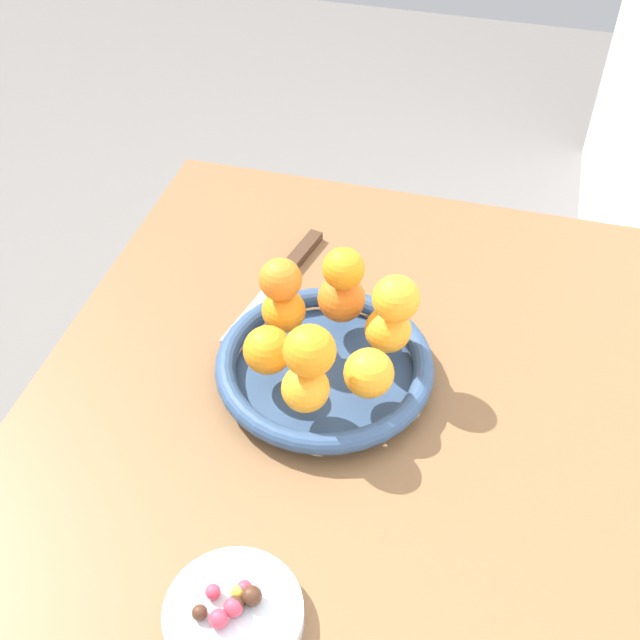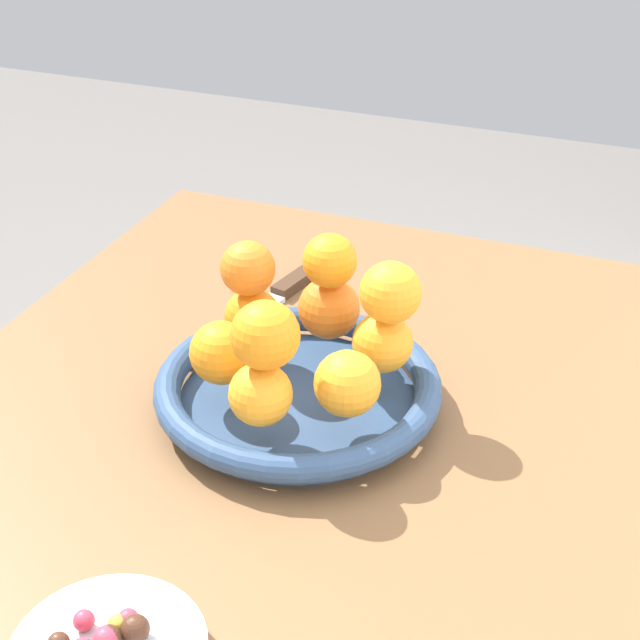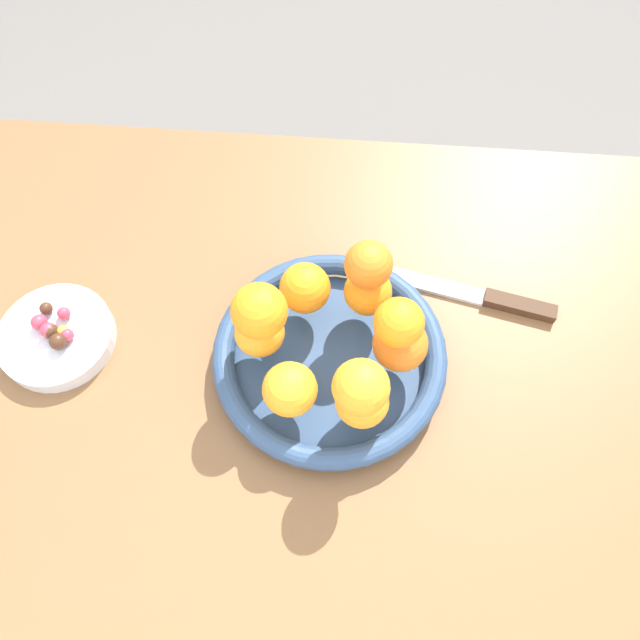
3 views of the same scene
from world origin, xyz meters
TOP-DOWN VIEW (x-y plane):
  - dining_table at (0.00, 0.00)m, footprint 1.10×0.76m
  - fruit_bowl at (-0.12, -0.02)m, footprint 0.27×0.27m
  - orange_0 at (-0.04, -0.02)m, footprint 0.06×0.06m
  - orange_1 at (-0.08, 0.04)m, footprint 0.06×0.06m
  - orange_2 at (-0.16, 0.05)m, footprint 0.06×0.06m
  - orange_3 at (-0.20, -0.02)m, footprint 0.06×0.06m
  - orange_4 at (-0.16, -0.08)m, footprint 0.06×0.06m
  - orange_5 at (-0.09, -0.08)m, footprint 0.06×0.06m
  - orange_6 at (-0.05, -0.02)m, footprint 0.06×0.06m
  - orange_7 at (-0.16, -0.08)m, footprint 0.05×0.05m
  - orange_8 at (-0.19, -0.01)m, footprint 0.05×0.05m
  - orange_9 at (-0.15, 0.06)m, footprint 0.06×0.06m
  - candy_ball_0 at (0.21, -0.02)m, footprint 0.02×0.02m
  - candy_ball_1 at (0.20, -0.01)m, footprint 0.02×0.02m
  - candy_ball_2 at (0.21, -0.02)m, footprint 0.02×0.02m
  - candy_ball_3 at (0.20, -0.05)m, footprint 0.02×0.02m
  - candy_ball_4 at (0.20, -0.02)m, footprint 0.01×0.01m
  - candy_ball_6 at (0.19, -0.02)m, footprint 0.02×0.02m
  - knife at (-0.29, -0.13)m, footprint 0.26×0.08m

SIDE VIEW (x-z plane):
  - dining_table at x=0.00m, z-range 0.28..1.02m
  - knife at x=-0.29m, z-range 0.74..0.75m
  - fruit_bowl at x=-0.12m, z-range 0.74..0.78m
  - candy_ball_4 at x=0.20m, z-range 0.76..0.78m
  - candy_ball_3 at x=0.20m, z-range 0.76..0.78m
  - candy_ball_6 at x=0.19m, z-range 0.76..0.78m
  - candy_ball_0 at x=0.21m, z-range 0.76..0.78m
  - candy_ball_2 at x=0.21m, z-range 0.76..0.78m
  - candy_ball_1 at x=0.20m, z-range 0.76..0.78m
  - orange_4 at x=-0.16m, z-range 0.78..0.84m
  - orange_0 at x=-0.04m, z-range 0.78..0.84m
  - orange_2 at x=-0.16m, z-range 0.78..0.84m
  - orange_5 at x=-0.09m, z-range 0.78..0.84m
  - orange_1 at x=-0.08m, z-range 0.78..0.84m
  - orange_3 at x=-0.20m, z-range 0.78..0.84m
  - orange_7 at x=-0.16m, z-range 0.84..0.89m
  - orange_6 at x=-0.05m, z-range 0.84..0.90m
  - orange_9 at x=-0.15m, z-range 0.84..0.90m
  - orange_8 at x=-0.19m, z-range 0.84..0.90m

